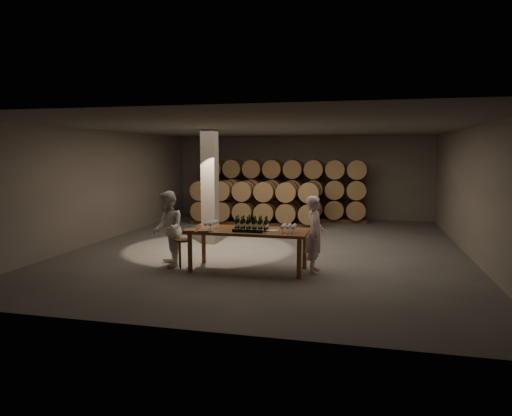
% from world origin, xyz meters
% --- Properties ---
extents(room, '(12.00, 12.00, 12.00)m').
position_xyz_m(room, '(-1.80, 0.20, 1.60)').
color(room, '#53504E').
rests_on(room, ground).
extents(tasting_table, '(2.60, 1.10, 0.90)m').
position_xyz_m(tasting_table, '(0.00, -2.50, 0.80)').
color(tasting_table, brown).
rests_on(tasting_table, ground).
extents(barrel_stack_back, '(6.26, 0.95, 2.31)m').
position_xyz_m(barrel_stack_back, '(-0.57, 5.20, 1.20)').
color(barrel_stack_back, brown).
rests_on(barrel_stack_back, ground).
extents(barrel_stack_front, '(4.70, 0.95, 1.57)m').
position_xyz_m(barrel_stack_front, '(-1.35, 3.80, 0.83)').
color(barrel_stack_front, brown).
rests_on(barrel_stack_front, ground).
extents(bottle_cluster, '(0.73, 0.23, 0.31)m').
position_xyz_m(bottle_cluster, '(0.06, -2.44, 1.01)').
color(bottle_cluster, black).
rests_on(bottle_cluster, tasting_table).
extents(lying_bottles, '(0.75, 0.07, 0.07)m').
position_xyz_m(lying_bottles, '(0.09, -2.84, 0.94)').
color(lying_bottles, black).
rests_on(lying_bottles, tasting_table).
extents(glass_cluster_left, '(0.19, 0.52, 0.17)m').
position_xyz_m(glass_cluster_left, '(-0.82, -2.56, 1.02)').
color(glass_cluster_left, silver).
rests_on(glass_cluster_left, tasting_table).
extents(glass_cluster_right, '(0.30, 0.41, 0.16)m').
position_xyz_m(glass_cluster_right, '(0.91, -2.61, 1.02)').
color(glass_cluster_right, silver).
rests_on(glass_cluster_right, tasting_table).
extents(plate, '(0.27, 0.27, 0.02)m').
position_xyz_m(plate, '(0.55, -2.55, 0.91)').
color(plate, silver).
rests_on(plate, tasting_table).
extents(notebook_near, '(0.26, 0.22, 0.03)m').
position_xyz_m(notebook_near, '(-0.85, -2.95, 0.92)').
color(notebook_near, '#946136').
rests_on(notebook_near, tasting_table).
extents(notebook_corner, '(0.30, 0.34, 0.03)m').
position_xyz_m(notebook_corner, '(-1.18, -2.92, 0.91)').
color(notebook_corner, '#946136').
rests_on(notebook_corner, tasting_table).
extents(pen, '(0.15, 0.06, 0.01)m').
position_xyz_m(pen, '(-0.76, -2.91, 0.91)').
color(pen, black).
rests_on(pen, tasting_table).
extents(stool, '(0.39, 0.39, 0.64)m').
position_xyz_m(stool, '(-1.48, -2.61, 0.53)').
color(stool, brown).
rests_on(stool, ground).
extents(person_man, '(0.42, 0.62, 1.65)m').
position_xyz_m(person_man, '(1.43, -2.35, 0.83)').
color(person_man, '#F5D5DC').
rests_on(person_man, ground).
extents(person_woman, '(0.98, 1.05, 1.71)m').
position_xyz_m(person_woman, '(-1.85, -2.56, 0.86)').
color(person_woman, white).
rests_on(person_woman, ground).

